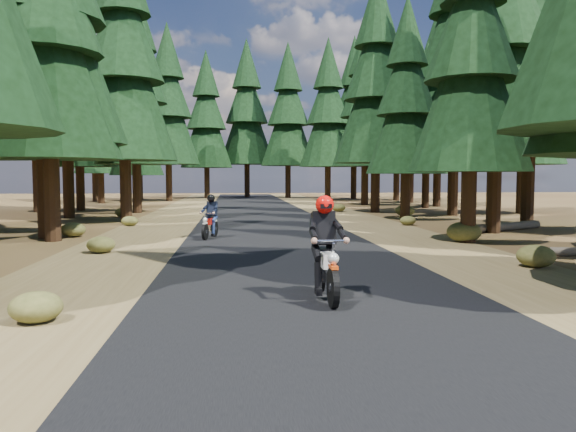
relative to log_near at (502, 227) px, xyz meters
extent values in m
plane|color=#4D331B|center=(-8.97, -8.06, -0.16)|extent=(120.00, 120.00, 0.00)
cube|color=black|center=(-8.97, -3.06, -0.15)|extent=(6.00, 100.00, 0.01)
cube|color=brown|center=(-13.57, -3.06, -0.16)|extent=(3.20, 100.00, 0.01)
cube|color=brown|center=(-4.37, -3.06, -0.16)|extent=(3.20, 100.00, 0.01)
cylinder|color=black|center=(-16.23, -1.88, 2.51)|extent=(0.51, 0.51, 5.34)
cone|color=black|center=(-16.23, -1.88, 5.85)|extent=(4.54, 4.54, 6.68)
cylinder|color=black|center=(-2.91, -3.57, 2.10)|extent=(0.48, 0.48, 4.52)
cone|color=black|center=(-2.91, -3.57, 4.92)|extent=(3.84, 3.84, 5.65)
cone|color=black|center=(-2.91, -3.57, 6.96)|extent=(2.94, 2.94, 4.07)
cylinder|color=black|center=(-16.67, -1.09, 3.05)|extent=(0.56, 0.56, 6.43)
cone|color=black|center=(-16.67, -1.09, 7.07)|extent=(5.46, 5.46, 8.03)
cylinder|color=black|center=(-0.69, -0.66, 2.76)|extent=(0.53, 0.53, 5.84)
cone|color=black|center=(-0.69, -0.66, 6.41)|extent=(4.96, 4.96, 7.30)
cylinder|color=black|center=(2.24, 2.28, 3.06)|extent=(0.56, 0.56, 6.43)
cone|color=black|center=(2.24, 2.28, 7.08)|extent=(5.47, 5.47, 8.04)
cylinder|color=black|center=(-15.32, 5.84, 2.70)|extent=(0.53, 0.53, 5.72)
cone|color=black|center=(-15.32, 5.84, 6.27)|extent=(4.86, 4.86, 7.15)
cone|color=black|center=(-15.32, 5.84, 8.85)|extent=(3.72, 3.72, 5.15)
cylinder|color=black|center=(-1.99, 6.01, 2.09)|extent=(0.48, 0.48, 4.51)
cone|color=black|center=(-1.99, 6.01, 4.91)|extent=(3.83, 3.83, 5.64)
cone|color=black|center=(-1.99, 6.01, 6.94)|extent=(2.93, 2.93, 4.06)
cone|color=black|center=(-1.99, 6.01, 8.97)|extent=(2.03, 2.03, 3.38)
cylinder|color=black|center=(-18.73, 8.79, 3.02)|extent=(0.55, 0.55, 6.37)
cone|color=black|center=(-18.73, 8.79, 7.00)|extent=(5.41, 5.41, 7.96)
cone|color=black|center=(-18.73, 8.79, 9.87)|extent=(4.14, 4.14, 5.73)
cylinder|color=black|center=(1.51, 8.75, 3.08)|extent=(0.56, 0.56, 6.47)
cone|color=black|center=(1.51, 8.75, 7.12)|extent=(5.50, 5.50, 8.09)
cone|color=black|center=(1.51, 8.75, 10.03)|extent=(4.21, 4.21, 5.82)
cylinder|color=black|center=(-15.97, 12.70, 2.66)|extent=(0.53, 0.53, 5.64)
cone|color=black|center=(-15.97, 12.70, 6.18)|extent=(4.79, 4.79, 7.05)
cone|color=black|center=(-15.97, 12.70, 8.72)|extent=(3.67, 3.67, 5.08)
cone|color=black|center=(-15.97, 12.70, 11.26)|extent=(2.54, 2.54, 4.23)
cylinder|color=black|center=(-2.04, 11.68, 2.75)|extent=(0.53, 0.53, 5.83)
cone|color=black|center=(-2.04, 11.68, 6.40)|extent=(4.95, 4.95, 7.29)
cone|color=black|center=(-2.04, 11.68, 9.02)|extent=(3.79, 3.79, 5.25)
cone|color=black|center=(-2.04, 11.68, 11.64)|extent=(2.62, 2.62, 4.37)
cylinder|color=black|center=(-19.83, 15.16, 2.56)|extent=(0.52, 0.52, 5.45)
cone|color=black|center=(-19.83, 15.16, 5.97)|extent=(4.63, 4.63, 6.81)
cone|color=black|center=(-19.83, 15.16, 8.42)|extent=(3.54, 3.54, 4.90)
cone|color=black|center=(-19.83, 15.16, 10.87)|extent=(2.45, 2.45, 4.09)
cylinder|color=black|center=(2.55, 16.09, 2.15)|extent=(0.48, 0.48, 4.61)
cone|color=black|center=(2.55, 16.09, 5.03)|extent=(3.92, 3.92, 5.77)
cone|color=black|center=(2.55, 16.09, 7.11)|extent=(3.00, 3.00, 4.15)
cone|color=black|center=(2.55, 16.09, 9.18)|extent=(2.08, 2.08, 3.46)
cylinder|color=black|center=(-17.09, 19.40, 2.05)|extent=(0.48, 0.48, 4.42)
cone|color=black|center=(-17.09, 19.40, 4.81)|extent=(3.76, 3.76, 5.52)
cone|color=black|center=(-17.09, 19.40, 6.80)|extent=(2.87, 2.87, 3.98)
cone|color=black|center=(-17.09, 19.40, 8.79)|extent=(1.99, 1.99, 3.31)
cylinder|color=black|center=(-0.63, 20.36, 2.72)|extent=(0.53, 0.53, 5.76)
cone|color=black|center=(-0.63, 20.36, 6.32)|extent=(4.90, 4.90, 7.21)
cone|color=black|center=(-0.63, 20.36, 8.92)|extent=(3.75, 3.75, 5.19)
cone|color=black|center=(-0.63, 20.36, 11.51)|extent=(2.59, 2.59, 4.32)
cylinder|color=black|center=(-20.76, 24.71, 2.21)|extent=(0.49, 0.49, 4.75)
cone|color=black|center=(-20.76, 24.71, 5.18)|extent=(4.04, 4.04, 5.93)
cone|color=black|center=(-20.76, 24.71, 7.32)|extent=(3.09, 3.09, 4.27)
cone|color=black|center=(-20.76, 24.71, 9.45)|extent=(2.14, 2.14, 3.56)
cylinder|color=black|center=(4.06, 24.03, 2.67)|extent=(0.53, 0.53, 5.66)
cone|color=black|center=(4.06, 24.03, 6.21)|extent=(4.81, 4.81, 7.07)
cone|color=black|center=(4.06, 24.03, 8.75)|extent=(3.68, 3.68, 5.09)
cone|color=black|center=(4.06, 24.03, 11.30)|extent=(2.55, 2.55, 4.24)
cylinder|color=black|center=(-21.97, 13.94, 3.04)|extent=(0.56, 0.56, 6.40)
cone|color=black|center=(-21.97, 13.94, 7.04)|extent=(5.44, 5.44, 8.00)
cone|color=black|center=(-21.97, 13.94, 9.92)|extent=(4.16, 4.16, 5.76)
cylinder|color=black|center=(4.03, 17.94, 2.84)|extent=(0.54, 0.54, 6.00)
cone|color=black|center=(4.03, 17.94, 6.59)|extent=(5.10, 5.10, 7.50)
cone|color=black|center=(4.03, 17.94, 9.29)|extent=(3.90, 3.90, 5.40)
cone|color=black|center=(4.03, 17.94, 11.99)|extent=(2.70, 2.70, 4.50)
cylinder|color=black|center=(6.03, 9.94, 2.64)|extent=(0.52, 0.52, 5.60)
cone|color=black|center=(6.03, 9.94, 6.14)|extent=(4.76, 4.76, 7.00)
cone|color=black|center=(6.03, 9.94, 8.66)|extent=(3.64, 3.64, 5.04)
cone|color=black|center=(6.03, 9.94, 11.18)|extent=(2.52, 2.52, 4.20)
cylinder|color=black|center=(-15.97, 28.94, 3.04)|extent=(0.56, 0.56, 6.40)
cone|color=black|center=(-15.97, 28.94, 7.04)|extent=(5.44, 5.44, 8.00)
cone|color=black|center=(-15.97, 28.94, 9.92)|extent=(4.16, 4.16, 5.76)
cone|color=black|center=(-15.97, 28.94, 12.80)|extent=(2.88, 2.88, 4.80)
cylinder|color=black|center=(-1.97, 28.94, 2.84)|extent=(0.54, 0.54, 6.00)
cone|color=black|center=(-1.97, 28.94, 6.59)|extent=(5.10, 5.10, 7.50)
cone|color=black|center=(-1.97, 28.94, 9.29)|extent=(3.90, 3.90, 5.40)
cone|color=black|center=(-1.97, 28.94, 11.99)|extent=(2.70, 2.70, 4.50)
cylinder|color=black|center=(-18.97, 31.94, 3.24)|extent=(0.57, 0.57, 6.80)
cone|color=black|center=(-18.97, 31.94, 7.49)|extent=(5.78, 5.78, 8.50)
cone|color=black|center=(-18.97, 31.94, 10.55)|extent=(4.42, 4.42, 6.12)
cone|color=black|center=(-18.97, 31.94, 13.61)|extent=(3.06, 3.06, 5.10)
cylinder|color=black|center=(1.03, 31.94, 3.04)|extent=(0.56, 0.56, 6.40)
cone|color=black|center=(1.03, 31.94, 7.04)|extent=(5.44, 5.44, 8.00)
cone|color=black|center=(1.03, 31.94, 9.92)|extent=(4.16, 4.16, 5.76)
cone|color=black|center=(1.03, 31.94, 12.80)|extent=(2.88, 2.88, 4.80)
cylinder|color=black|center=(-12.97, 34.94, 2.84)|extent=(0.54, 0.54, 6.00)
cone|color=black|center=(-12.97, 34.94, 6.59)|extent=(5.10, 5.10, 7.50)
cone|color=black|center=(-12.97, 34.94, 9.29)|extent=(3.90, 3.90, 5.40)
cone|color=black|center=(-12.97, 34.94, 11.99)|extent=(2.70, 2.70, 4.50)
cylinder|color=black|center=(-4.97, 34.94, 3.04)|extent=(0.56, 0.56, 6.40)
cone|color=black|center=(-4.97, 34.94, 7.04)|extent=(5.44, 5.44, 8.00)
cone|color=black|center=(-4.97, 34.94, 9.92)|extent=(4.16, 4.16, 5.76)
cone|color=black|center=(-4.97, 34.94, 12.80)|extent=(2.88, 2.88, 4.80)
cylinder|color=black|center=(-8.97, 37.94, 3.24)|extent=(0.57, 0.57, 6.80)
cone|color=black|center=(-8.97, 37.94, 7.49)|extent=(5.78, 5.78, 8.50)
cone|color=black|center=(-8.97, 37.94, 10.55)|extent=(4.42, 4.42, 6.12)
cone|color=black|center=(-8.97, 37.94, 13.61)|extent=(3.06, 3.06, 5.10)
cylinder|color=black|center=(-21.97, 27.94, 2.64)|extent=(0.52, 0.52, 5.60)
cone|color=black|center=(-21.97, 27.94, 6.14)|extent=(4.76, 4.76, 7.00)
cone|color=black|center=(-21.97, 27.94, 8.66)|extent=(3.64, 3.64, 5.04)
cone|color=black|center=(-21.97, 27.94, 11.18)|extent=(2.52, 2.52, 4.20)
cylinder|color=black|center=(4.03, 27.94, 2.84)|extent=(0.54, 0.54, 6.00)
cone|color=black|center=(4.03, 27.94, 6.59)|extent=(5.10, 5.10, 7.50)
cone|color=black|center=(4.03, 27.94, 9.29)|extent=(3.90, 3.90, 5.40)
cone|color=black|center=(4.03, 27.94, 11.99)|extent=(2.70, 2.70, 4.50)
cylinder|color=#4C4233|center=(0.00, 0.00, 0.00)|extent=(4.30, 2.59, 0.32)
ellipsoid|color=#474C1E|center=(-3.36, -8.44, 0.10)|extent=(0.87, 0.87, 0.52)
ellipsoid|color=#474C1E|center=(-13.19, -12.46, 0.06)|extent=(0.75, 0.75, 0.45)
ellipsoid|color=#474C1E|center=(-13.99, -4.97, 0.07)|extent=(0.76, 0.76, 0.46)
ellipsoid|color=#474C1E|center=(-2.97, -3.41, 0.17)|extent=(1.09, 1.09, 0.66)
ellipsoid|color=#474C1E|center=(-14.78, 3.65, 0.05)|extent=(0.70, 0.70, 0.42)
ellipsoid|color=#474C1E|center=(-4.04, 12.56, 0.08)|extent=(0.79, 0.79, 0.48)
ellipsoid|color=#474C1E|center=(-15.94, -0.64, 0.09)|extent=(0.85, 0.85, 0.51)
ellipsoid|color=#474C1E|center=(-2.85, 2.84, 0.04)|extent=(0.68, 0.68, 0.41)
ellipsoid|color=#474C1E|center=(-1.28, 8.28, 0.15)|extent=(1.02, 1.02, 0.61)
ellipsoid|color=#474C1E|center=(-16.07, 9.05, 0.10)|extent=(0.86, 0.86, 0.52)
cube|color=black|center=(-8.78, -11.40, 1.04)|extent=(0.40, 0.25, 0.57)
sphere|color=red|center=(-8.78, -11.40, 1.46)|extent=(0.32, 0.32, 0.32)
cube|color=black|center=(-11.15, -1.62, 0.85)|extent=(0.37, 0.28, 0.48)
sphere|color=black|center=(-11.15, -1.62, 1.20)|extent=(0.33, 0.33, 0.27)
camera|label=1|loc=(-10.33, -20.73, 1.94)|focal=35.00mm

